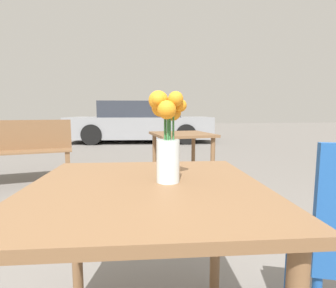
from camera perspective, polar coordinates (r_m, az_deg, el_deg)
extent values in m
cube|color=brown|center=(0.92, -4.73, -9.71)|extent=(0.88, 0.89, 0.03)
cylinder|color=brown|center=(1.42, -19.34, -19.20)|extent=(0.05, 0.05, 0.68)
cylinder|color=brown|center=(1.42, 10.29, -18.95)|extent=(0.05, 0.05, 0.68)
cylinder|color=silver|center=(0.93, 0.00, -3.72)|extent=(0.08, 0.08, 0.15)
cylinder|color=silver|center=(0.94, 0.00, -5.54)|extent=(0.07, 0.07, 0.08)
cylinder|color=#337038|center=(0.92, 1.16, -0.15)|extent=(0.01, 0.01, 0.25)
sphere|color=orange|center=(0.92, 2.71, 8.38)|extent=(0.04, 0.04, 0.04)
cylinder|color=#337038|center=(0.94, 0.44, -0.89)|extent=(0.01, 0.01, 0.22)
sphere|color=orange|center=(0.96, 0.98, 6.97)|extent=(0.06, 0.06, 0.06)
cylinder|color=#337038|center=(0.94, -0.67, -0.45)|extent=(0.01, 0.01, 0.23)
sphere|color=orange|center=(0.95, -1.54, 7.99)|extent=(0.07, 0.07, 0.07)
cylinder|color=#337038|center=(0.92, -0.57, 0.15)|extent=(0.01, 0.01, 0.26)
sphere|color=orange|center=(0.92, -2.10, 9.45)|extent=(0.07, 0.07, 0.07)
cylinder|color=#337038|center=(0.92, -0.65, 0.34)|extent=(0.01, 0.01, 0.27)
sphere|color=orange|center=(0.90, -2.17, 9.55)|extent=(0.05, 0.05, 0.05)
cylinder|color=#337038|center=(0.91, -0.09, -0.93)|extent=(0.01, 0.01, 0.23)
sphere|color=orange|center=(0.88, -0.27, 7.44)|extent=(0.06, 0.06, 0.06)
cylinder|color=#337038|center=(0.92, 0.32, 0.40)|extent=(0.01, 0.01, 0.27)
sphere|color=orange|center=(0.90, 1.65, 9.78)|extent=(0.05, 0.05, 0.05)
cylinder|color=#1E519E|center=(1.50, 24.72, -23.76)|extent=(0.03, 0.03, 0.41)
cube|color=brown|center=(3.94, -31.57, -1.59)|extent=(1.60, 0.65, 0.02)
cube|color=brown|center=(4.08, -31.34, 1.64)|extent=(1.53, 0.34, 0.40)
cube|color=brown|center=(3.91, -20.94, -4.43)|extent=(0.12, 0.33, 0.43)
cube|color=brown|center=(3.11, 2.99, 2.12)|extent=(0.72, 0.79, 0.03)
cylinder|color=brown|center=(2.80, -0.29, -5.78)|extent=(0.05, 0.05, 0.68)
cylinder|color=brown|center=(2.98, 9.67, -5.10)|extent=(0.05, 0.05, 0.68)
cylinder|color=brown|center=(3.37, -2.96, -3.57)|extent=(0.05, 0.05, 0.68)
cylinder|color=brown|center=(3.52, 5.51, -3.14)|extent=(0.05, 0.05, 0.68)
cube|color=gray|center=(8.59, -5.94, 3.69)|extent=(4.63, 2.39, 0.65)
cube|color=#2D333D|center=(8.58, -5.99, 7.51)|extent=(2.63, 2.00, 0.49)
cylinder|color=black|center=(7.92, -16.28, 1.96)|extent=(0.62, 0.25, 0.60)
cylinder|color=black|center=(9.66, -13.83, 2.90)|extent=(0.62, 0.25, 0.60)
cylinder|color=black|center=(7.75, 3.94, 2.12)|extent=(0.62, 0.25, 0.60)
cylinder|color=black|center=(9.52, 2.68, 3.04)|extent=(0.62, 0.25, 0.60)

